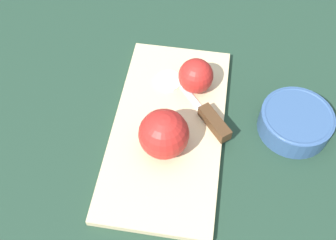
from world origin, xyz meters
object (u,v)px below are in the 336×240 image
Objects in this scene: apple_half_left at (166,134)px; bowl at (296,121)px; knife at (212,120)px; apple_half_right at (196,76)px.

apple_half_left is 0.66× the size of bowl.
apple_half_left is 0.11m from knife.
apple_half_left is 0.25m from bowl.
apple_half_right is at bearing 72.96° from bowl.
knife is at bearing -34.85° from apple_half_left.
knife is at bearing 16.33° from apple_half_right.
knife is at bearing 98.11° from bowl.
bowl is at bearing -54.28° from apple_half_left.
apple_half_left is at bearing 90.18° from knife.
apple_half_left reaches higher than bowl.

